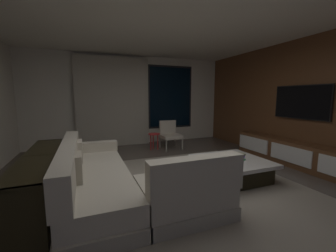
{
  "coord_description": "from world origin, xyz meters",
  "views": [
    {
      "loc": [
        -1.36,
        -2.96,
        1.47
      ],
      "look_at": [
        0.34,
        1.37,
        0.82
      ],
      "focal_mm": 22.77,
      "sensor_mm": 36.0,
      "label": 1
    }
  ],
  "objects_px": {
    "sectional_couch": "(116,182)",
    "coffee_table": "(231,169)",
    "side_stool": "(154,137)",
    "book_stack_on_coffee_table": "(236,156)",
    "mounted_tv": "(301,102)",
    "media_console": "(299,155)",
    "console_table_behind_couch": "(42,180)",
    "accent_chair_near_window": "(170,133)"
  },
  "relations": [
    {
      "from": "sectional_couch",
      "to": "coffee_table",
      "type": "bearing_deg",
      "value": 3.6
    },
    {
      "from": "sectional_couch",
      "to": "side_stool",
      "type": "distance_m",
      "value": 2.99
    },
    {
      "from": "book_stack_on_coffee_table",
      "to": "mounted_tv",
      "type": "height_order",
      "value": "mounted_tv"
    },
    {
      "from": "media_console",
      "to": "mounted_tv",
      "type": "height_order",
      "value": "mounted_tv"
    },
    {
      "from": "mounted_tv",
      "to": "console_table_behind_couch",
      "type": "relative_size",
      "value": 0.59
    },
    {
      "from": "mounted_tv",
      "to": "book_stack_on_coffee_table",
      "type": "bearing_deg",
      "value": -172.68
    },
    {
      "from": "coffee_table",
      "to": "accent_chair_near_window",
      "type": "bearing_deg",
      "value": 93.57
    },
    {
      "from": "side_stool",
      "to": "accent_chair_near_window",
      "type": "bearing_deg",
      "value": 5.01
    },
    {
      "from": "sectional_couch",
      "to": "coffee_table",
      "type": "xyz_separation_m",
      "value": [
        2.04,
        0.13,
        -0.1
      ]
    },
    {
      "from": "book_stack_on_coffee_table",
      "to": "side_stool",
      "type": "xyz_separation_m",
      "value": [
        -0.71,
        2.55,
        -0.04
      ]
    },
    {
      "from": "coffee_table",
      "to": "mounted_tv",
      "type": "height_order",
      "value": "mounted_tv"
    },
    {
      "from": "coffee_table",
      "to": "media_console",
      "type": "xyz_separation_m",
      "value": [
        1.73,
        0.01,
        0.06
      ]
    },
    {
      "from": "console_table_behind_couch",
      "to": "sectional_couch",
      "type": "bearing_deg",
      "value": -8.04
    },
    {
      "from": "book_stack_on_coffee_table",
      "to": "side_stool",
      "type": "distance_m",
      "value": 2.64
    },
    {
      "from": "accent_chair_near_window",
      "to": "mounted_tv",
      "type": "bearing_deg",
      "value": -48.66
    },
    {
      "from": "sectional_couch",
      "to": "coffee_table",
      "type": "distance_m",
      "value": 2.04
    },
    {
      "from": "book_stack_on_coffee_table",
      "to": "side_stool",
      "type": "height_order",
      "value": "book_stack_on_coffee_table"
    },
    {
      "from": "sectional_couch",
      "to": "console_table_behind_couch",
      "type": "xyz_separation_m",
      "value": [
        -0.91,
        0.13,
        0.13
      ]
    },
    {
      "from": "coffee_table",
      "to": "book_stack_on_coffee_table",
      "type": "height_order",
      "value": "book_stack_on_coffee_table"
    },
    {
      "from": "accent_chair_near_window",
      "to": "media_console",
      "type": "relative_size",
      "value": 0.25
    },
    {
      "from": "sectional_couch",
      "to": "side_stool",
      "type": "xyz_separation_m",
      "value": [
        1.39,
        2.64,
        0.08
      ]
    },
    {
      "from": "sectional_couch",
      "to": "side_stool",
      "type": "bearing_deg",
      "value": 62.2
    },
    {
      "from": "side_stool",
      "to": "media_console",
      "type": "distance_m",
      "value": 3.45
    },
    {
      "from": "accent_chair_near_window",
      "to": "console_table_behind_couch",
      "type": "bearing_deg",
      "value": -137.48
    },
    {
      "from": "sectional_couch",
      "to": "media_console",
      "type": "distance_m",
      "value": 3.77
    },
    {
      "from": "coffee_table",
      "to": "side_stool",
      "type": "relative_size",
      "value": 2.52
    },
    {
      "from": "media_console",
      "to": "side_stool",
      "type": "bearing_deg",
      "value": 133.37
    },
    {
      "from": "media_console",
      "to": "sectional_couch",
      "type": "bearing_deg",
      "value": -177.94
    },
    {
      "from": "book_stack_on_coffee_table",
      "to": "media_console",
      "type": "relative_size",
      "value": 0.09
    },
    {
      "from": "coffee_table",
      "to": "media_console",
      "type": "relative_size",
      "value": 0.37
    },
    {
      "from": "book_stack_on_coffee_table",
      "to": "accent_chair_near_window",
      "type": "bearing_deg",
      "value": 94.96
    },
    {
      "from": "coffee_table",
      "to": "console_table_behind_couch",
      "type": "xyz_separation_m",
      "value": [
        -2.95,
        0.0,
        0.23
      ]
    },
    {
      "from": "sectional_couch",
      "to": "accent_chair_near_window",
      "type": "relative_size",
      "value": 3.21
    },
    {
      "from": "coffee_table",
      "to": "mounted_tv",
      "type": "bearing_deg",
      "value": 6.14
    },
    {
      "from": "book_stack_on_coffee_table",
      "to": "accent_chair_near_window",
      "type": "relative_size",
      "value": 0.35
    },
    {
      "from": "accent_chair_near_window",
      "to": "media_console",
      "type": "height_order",
      "value": "accent_chair_near_window"
    },
    {
      "from": "sectional_couch",
      "to": "console_table_behind_couch",
      "type": "relative_size",
      "value": 1.19
    },
    {
      "from": "side_stool",
      "to": "media_console",
      "type": "height_order",
      "value": "media_console"
    },
    {
      "from": "side_stool",
      "to": "mounted_tv",
      "type": "xyz_separation_m",
      "value": [
        2.55,
        -2.31,
        0.98
      ]
    },
    {
      "from": "coffee_table",
      "to": "sectional_couch",
      "type": "bearing_deg",
      "value": -176.4
    },
    {
      "from": "media_console",
      "to": "mounted_tv",
      "type": "distance_m",
      "value": 1.13
    },
    {
      "from": "accent_chair_near_window",
      "to": "media_console",
      "type": "xyz_separation_m",
      "value": [
        1.89,
        -2.55,
        -0.18
      ]
    }
  ]
}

